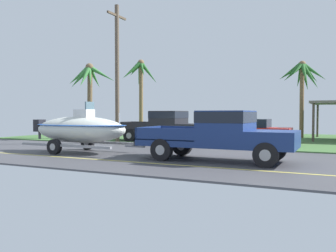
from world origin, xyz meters
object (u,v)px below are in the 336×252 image
(parked_pickup_background, at_px, (168,125))
(palm_tree_near_left, at_px, (89,81))
(parked_sedan_near, at_px, (250,131))
(palm_tree_near_right, at_px, (302,77))
(palm_tree_far_left, at_px, (141,78))
(pickup_truck_towing, at_px, (226,133))
(utility_pole, at_px, (117,72))
(boat_on_trailer, at_px, (80,129))

(parked_pickup_background, relative_size, palm_tree_near_left, 1.15)
(parked_sedan_near, relative_size, palm_tree_near_right, 0.86)
(palm_tree_far_left, bearing_deg, pickup_truck_towing, -48.54)
(palm_tree_near_right, xyz_separation_m, utility_pole, (-9.21, -8.64, -0.07))
(parked_sedan_near, bearing_deg, palm_tree_far_left, 163.52)
(pickup_truck_towing, xyz_separation_m, boat_on_trailer, (-6.60, 0.00, 0.00))
(pickup_truck_towing, distance_m, boat_on_trailer, 6.60)
(pickup_truck_towing, relative_size, palm_tree_near_left, 1.15)
(palm_tree_near_left, distance_m, utility_pole, 4.17)
(parked_pickup_background, relative_size, utility_pole, 0.74)
(palm_tree_near_right, bearing_deg, pickup_truck_towing, -95.78)
(boat_on_trailer, height_order, palm_tree_near_left, palm_tree_near_left)
(palm_tree_near_right, bearing_deg, parked_pickup_background, -134.38)
(palm_tree_far_left, bearing_deg, utility_pole, -70.70)
(boat_on_trailer, height_order, palm_tree_near_right, palm_tree_near_right)
(pickup_truck_towing, bearing_deg, parked_sedan_near, 97.19)
(palm_tree_far_left, bearing_deg, boat_on_trailer, -72.62)
(boat_on_trailer, height_order, parked_pickup_background, boat_on_trailer)
(parked_pickup_background, distance_m, palm_tree_near_left, 6.69)
(parked_sedan_near, bearing_deg, pickup_truck_towing, -82.81)
(boat_on_trailer, relative_size, parked_sedan_near, 1.28)
(boat_on_trailer, distance_m, palm_tree_near_right, 15.94)
(parked_pickup_background, relative_size, palm_tree_far_left, 0.99)
(palm_tree_near_left, bearing_deg, parked_sedan_near, 11.05)
(palm_tree_near_right, height_order, palm_tree_far_left, palm_tree_far_left)
(palm_tree_near_left, relative_size, utility_pole, 0.64)
(palm_tree_far_left, bearing_deg, parked_sedan_near, -16.48)
(parked_sedan_near, relative_size, palm_tree_near_left, 0.90)
(parked_pickup_background, height_order, palm_tree_near_left, palm_tree_near_left)
(boat_on_trailer, height_order, palm_tree_far_left, palm_tree_far_left)
(palm_tree_near_right, bearing_deg, boat_on_trailer, -120.62)
(parked_sedan_near, distance_m, palm_tree_near_right, 6.26)
(pickup_truck_towing, xyz_separation_m, parked_pickup_background, (-5.42, 6.51, 0.02))
(boat_on_trailer, distance_m, palm_tree_near_left, 8.88)
(boat_on_trailer, distance_m, parked_pickup_background, 6.62)
(parked_sedan_near, height_order, palm_tree_near_left, palm_tree_near_left)
(parked_sedan_near, bearing_deg, parked_pickup_background, -151.26)
(utility_pole, bearing_deg, boat_on_trailer, -75.41)
(parked_sedan_near, height_order, palm_tree_near_right, palm_tree_near_right)
(parked_pickup_background, distance_m, palm_tree_far_left, 7.75)
(parked_pickup_background, bearing_deg, parked_sedan_near, 28.74)
(boat_on_trailer, relative_size, utility_pole, 0.74)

